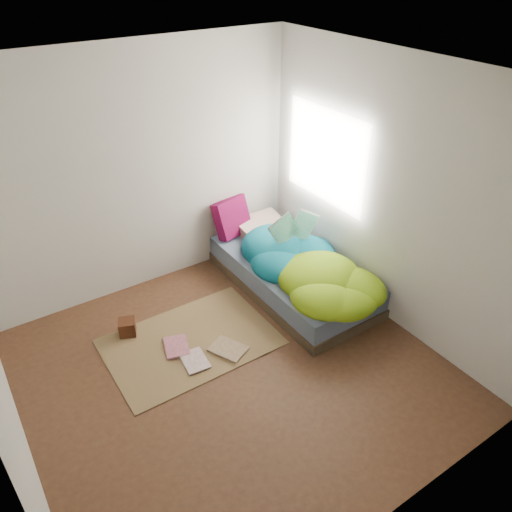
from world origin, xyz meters
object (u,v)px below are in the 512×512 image
Objects in this scene: pillow_magenta at (232,217)px; wooden_box at (127,327)px; floor_book_b at (165,349)px; bed at (292,275)px; open_book at (295,219)px; floor_book_a at (184,365)px.

wooden_box is at bearing -172.59° from pillow_magenta.
floor_book_b is at bearing -157.24° from pillow_magenta.
wooden_box is (-1.83, 0.28, -0.08)m from bed.
floor_book_b is (-1.69, -0.22, -0.80)m from open_book.
bed is 6.66× the size of floor_book_b.
wooden_box is at bearing -177.25° from open_book.
pillow_magenta is 1.84m from floor_book_b.
floor_book_a is at bearing -153.91° from open_book.
floor_book_b is (0.20, -0.42, -0.07)m from wooden_box.
floor_book_b is at bearing -163.77° from open_book.
wooden_box is (-1.61, -0.63, -0.47)m from pillow_magenta.
bed is 12.58× the size of wooden_box.
pillow_magenta is 1.47× the size of floor_book_a.
open_book reaches higher than wooden_box.
floor_book_b is (-1.41, -1.05, -0.53)m from pillow_magenta.
bed is at bearing -90.41° from pillow_magenta.
open_book is 1.89m from floor_book_a.
bed is 1.85m from wooden_box.
bed reaches higher than floor_book_a.
pillow_magenta reaches higher than floor_book_a.
open_book is 2.04m from wooden_box.
pillow_magenta is at bearing 50.90° from floor_book_a.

